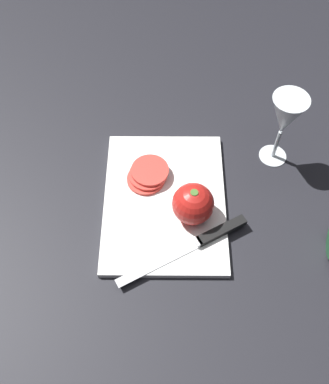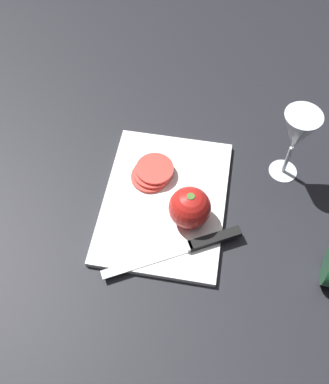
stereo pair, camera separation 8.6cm
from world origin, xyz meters
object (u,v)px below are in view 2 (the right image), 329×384
wine_glass (297,134)px  whole_tomato (190,208)px  knife (202,243)px  tomato_slice_stack_near (152,173)px

wine_glass → whole_tomato: (0.17, -0.20, -0.08)m
whole_tomato → knife: whole_tomato is taller
tomato_slice_stack_near → knife: bearing=41.0°
wine_glass → knife: size_ratio=0.70×
wine_glass → whole_tomato: size_ratio=2.14×
wine_glass → knife: bearing=-35.9°
wine_glass → tomato_slice_stack_near: (0.07, -0.30, -0.11)m
wine_glass → knife: (0.23, -0.16, -0.11)m
knife → whole_tomato: bearing=-87.2°
wine_glass → tomato_slice_stack_near: size_ratio=1.95×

